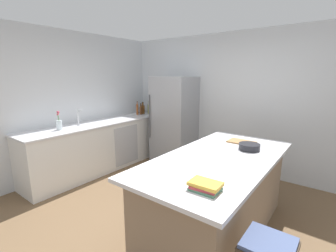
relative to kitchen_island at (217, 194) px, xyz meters
The scene contains 15 objects.
ground_plane 0.79m from the kitchen_island, 155.88° to the right, with size 7.20×7.20×0.00m, color brown.
wall_rear 2.23m from the kitchen_island, 106.32° to the left, with size 6.00×0.10×2.60m, color silver.
wall_left 3.16m from the kitchen_island, behind, with size 0.10×6.00×2.60m, color silver.
counter_run_left 2.68m from the kitchen_island, behind, with size 0.68×2.95×0.93m.
kitchen_island is the anchor object (origin of this frame).
refrigerator 2.43m from the kitchen_island, 138.03° to the left, with size 0.81×0.72×1.79m.
sink_faucet 2.77m from the kitchen_island, behind, with size 0.15×0.05×0.30m.
flower_vase 2.75m from the kitchen_island, behind, with size 0.09×0.09×0.31m.
olive_oil_bottle 3.18m from the kitchen_island, 146.37° to the left, with size 0.05×0.05×0.30m.
whiskey_bottle 3.22m from the kitchen_island, 148.81° to the left, with size 0.09×0.09×0.28m.
syrup_bottle 3.14m from the kitchen_island, 150.07° to the left, with size 0.06×0.06×0.26m.
vinegar_bottle 3.14m from the kitchen_island, 151.67° to the left, with size 0.05×0.05×0.31m.
cookbook_stack 0.96m from the kitchen_island, 72.17° to the right, with size 0.26×0.20×0.07m.
mixing_bowl 0.70m from the kitchen_island, 68.77° to the left, with size 0.25×0.25×0.08m.
cutting_board 0.85m from the kitchen_island, 90.53° to the left, with size 0.35×0.25×0.02m.
Camera 1 is at (1.64, -2.06, 1.82)m, focal length 25.07 mm.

